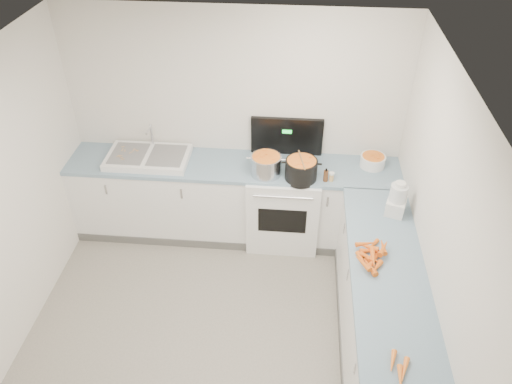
# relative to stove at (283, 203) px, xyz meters

# --- Properties ---
(floor) EXTENTS (3.50, 4.00, 0.00)m
(floor) POSITION_rel_stove_xyz_m (-0.55, -1.69, -0.47)
(floor) COLOR gray
(floor) RESTS_ON ground
(ceiling) EXTENTS (3.50, 4.00, 0.00)m
(ceiling) POSITION_rel_stove_xyz_m (-0.55, -1.69, 2.03)
(ceiling) COLOR silver
(ceiling) RESTS_ON ground
(wall_back) EXTENTS (3.50, 0.00, 2.50)m
(wall_back) POSITION_rel_stove_xyz_m (-0.55, 0.31, 0.78)
(wall_back) COLOR silver
(wall_back) RESTS_ON ground
(wall_right) EXTENTS (0.00, 4.00, 2.50)m
(wall_right) POSITION_rel_stove_xyz_m (1.20, -1.69, 0.78)
(wall_right) COLOR silver
(wall_right) RESTS_ON ground
(counter_back) EXTENTS (3.50, 0.62, 0.94)m
(counter_back) POSITION_rel_stove_xyz_m (-0.55, 0.01, -0.00)
(counter_back) COLOR white
(counter_back) RESTS_ON ground
(counter_right) EXTENTS (0.62, 2.20, 0.94)m
(counter_right) POSITION_rel_stove_xyz_m (0.90, -1.39, -0.00)
(counter_right) COLOR white
(counter_right) RESTS_ON ground
(stove) EXTENTS (0.76, 0.65, 1.36)m
(stove) POSITION_rel_stove_xyz_m (0.00, 0.00, 0.00)
(stove) COLOR white
(stove) RESTS_ON ground
(sink) EXTENTS (0.86, 0.52, 0.31)m
(sink) POSITION_rel_stove_xyz_m (-1.45, 0.02, 0.50)
(sink) COLOR white
(sink) RESTS_ON counter_back
(steel_pot) EXTENTS (0.38, 0.38, 0.23)m
(steel_pot) POSITION_rel_stove_xyz_m (-0.19, -0.12, 0.56)
(steel_pot) COLOR silver
(steel_pot) RESTS_ON stove
(black_pot) EXTENTS (0.41, 0.41, 0.23)m
(black_pot) POSITION_rel_stove_xyz_m (0.17, -0.17, 0.56)
(black_pot) COLOR black
(black_pot) RESTS_ON stove
(wooden_spoon) EXTENTS (0.08, 0.34, 0.01)m
(wooden_spoon) POSITION_rel_stove_xyz_m (0.17, -0.17, 0.69)
(wooden_spoon) COLOR #AD7A47
(wooden_spoon) RESTS_ON black_pot
(mixing_bowl) EXTENTS (0.34, 0.34, 0.12)m
(mixing_bowl) POSITION_rel_stove_xyz_m (0.90, 0.12, 0.53)
(mixing_bowl) COLOR white
(mixing_bowl) RESTS_ON counter_back
(extract_bottle) EXTENTS (0.05, 0.05, 0.12)m
(extract_bottle) POSITION_rel_stove_xyz_m (0.41, -0.19, 0.53)
(extract_bottle) COLOR #593319
(extract_bottle) RESTS_ON counter_back
(spice_jar) EXTENTS (0.05, 0.05, 0.08)m
(spice_jar) POSITION_rel_stove_xyz_m (0.47, -0.19, 0.51)
(spice_jar) COLOR #E5B266
(spice_jar) RESTS_ON counter_back
(food_processor) EXTENTS (0.22, 0.24, 0.34)m
(food_processor) POSITION_rel_stove_xyz_m (1.04, -0.64, 0.61)
(food_processor) COLOR white
(food_processor) RESTS_ON counter_right
(carrot_pile) EXTENTS (0.32, 0.44, 0.09)m
(carrot_pile) POSITION_rel_stove_xyz_m (0.77, -1.27, 0.50)
(carrot_pile) COLOR orange
(carrot_pile) RESTS_ON counter_right
(peeled_carrots) EXTENTS (0.16, 0.29, 0.04)m
(peeled_carrots) POSITION_rel_stove_xyz_m (0.85, -2.31, 0.49)
(peeled_carrots) COLOR orange
(peeled_carrots) RESTS_ON counter_right
(peelings) EXTENTS (0.21, 0.26, 0.01)m
(peelings) POSITION_rel_stove_xyz_m (-1.68, 0.02, 0.54)
(peelings) COLOR tan
(peelings) RESTS_ON sink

